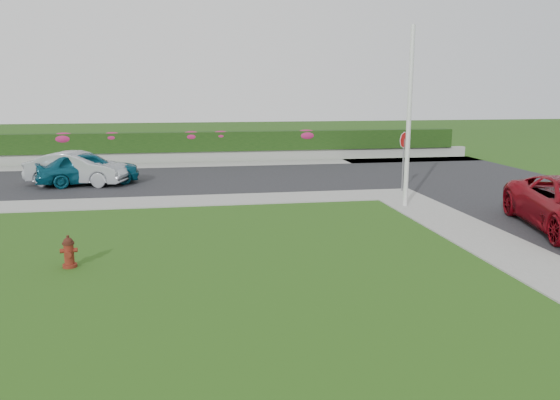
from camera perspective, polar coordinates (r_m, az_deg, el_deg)
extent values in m
plane|color=black|center=(11.89, -4.31, -8.57)|extent=(120.00, 120.00, 0.00)
cube|color=black|center=(25.77, -18.44, 1.82)|extent=(26.00, 8.00, 0.04)
cube|color=gray|center=(21.14, -23.12, -0.52)|extent=(24.00, 2.00, 0.04)
cube|color=gray|center=(22.03, 11.84, 0.62)|extent=(2.00, 2.00, 0.04)
cube|color=gray|center=(30.40, -9.55, 3.63)|extent=(34.00, 2.00, 0.04)
cube|color=gray|center=(31.86, -9.58, 4.49)|extent=(34.00, 0.40, 0.60)
cube|color=black|center=(31.87, -9.63, 6.03)|extent=(32.00, 0.90, 1.10)
cylinder|color=#581E0D|center=(13.73, -21.10, -6.40)|extent=(0.33, 0.33, 0.08)
cylinder|color=#581E0D|center=(13.64, -21.18, -5.25)|extent=(0.22, 0.22, 0.50)
cylinder|color=black|center=(13.58, -21.26, -4.24)|extent=(0.27, 0.27, 0.05)
sphere|color=black|center=(13.57, -21.27, -4.12)|extent=(0.22, 0.22, 0.22)
cylinder|color=black|center=(13.54, -21.31, -3.61)|extent=(0.07, 0.07, 0.07)
cylinder|color=#581E0D|center=(13.64, -21.81, -4.96)|extent=(0.11, 0.12, 0.11)
cylinder|color=#581E0D|center=(13.61, -20.60, -4.91)|extent=(0.11, 0.12, 0.11)
cylinder|color=#581E0D|center=(13.50, -21.24, -5.34)|extent=(0.16, 0.13, 0.14)
imported|color=#0C4A5E|center=(25.01, -19.44, 3.21)|extent=(4.56, 2.77, 1.45)
imported|color=#9A9DA1|center=(25.05, -20.38, 3.11)|extent=(4.54, 2.67, 1.42)
cylinder|color=silver|center=(19.45, 13.32, 8.29)|extent=(0.16, 0.16, 6.20)
cylinder|color=slate|center=(22.57, 12.73, 3.54)|extent=(0.06, 0.06, 2.15)
cylinder|color=#B30B0F|center=(22.46, 12.85, 6.13)|extent=(0.51, 0.41, 0.62)
cylinder|color=white|center=(22.46, 12.85, 6.13)|extent=(0.53, 0.42, 0.66)
ellipsoid|color=#B21E58|center=(32.45, -21.66, 5.99)|extent=(1.33, 0.86, 0.67)
ellipsoid|color=#B21E58|center=(32.01, -17.14, 6.28)|extent=(1.17, 0.75, 0.58)
ellipsoid|color=#B21E58|center=(31.74, -9.26, 6.58)|extent=(1.21, 0.78, 0.60)
ellipsoid|color=#B21E58|center=(31.79, -6.23, 6.70)|extent=(1.14, 0.73, 0.57)
ellipsoid|color=#B21E58|center=(32.49, 2.74, 6.77)|extent=(1.35, 0.87, 0.68)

